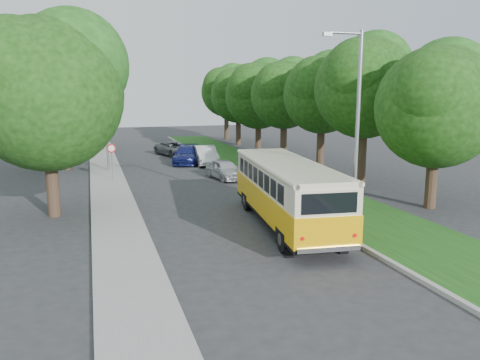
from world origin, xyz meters
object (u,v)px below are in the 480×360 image
object	(u,v)px
vintage_bus	(287,194)
car_grey	(174,149)
car_blue	(186,155)
lamppost_far	(104,114)
car_silver	(225,169)
car_white	(205,155)
lamppost_near	(355,126)

from	to	relation	value
vintage_bus	car_grey	world-z (taller)	vintage_bus
vintage_bus	car_blue	distance (m)	19.21
lamppost_far	vintage_bus	bearing A→B (deg)	-68.13
car_silver	car_white	xyz separation A→B (m)	(0.27, 6.51, 0.09)
car_white	car_grey	bearing A→B (deg)	108.09
car_white	lamppost_far	bearing A→B (deg)	-166.34
lamppost_near	car_blue	bearing A→B (deg)	97.23
car_silver	car_white	distance (m)	6.52
car_blue	car_grey	world-z (taller)	car_blue
vintage_bus	car_white	bearing A→B (deg)	93.87
lamppost_far	car_silver	xyz separation A→B (m)	(7.31, -5.30, -3.47)
lamppost_far	car_grey	bearing A→B (deg)	49.93
vintage_bus	lamppost_far	bearing A→B (deg)	118.36
car_blue	car_grey	size ratio (longest dim) A/B	1.06
vintage_bus	car_grey	bearing A→B (deg)	97.99
car_white	car_grey	xyz separation A→B (m)	(-1.46, 6.07, -0.10)
vintage_bus	car_silver	xyz separation A→B (m)	(0.55, 11.54, -0.78)
lamppost_near	car_blue	world-z (taller)	lamppost_near
vintage_bus	car_white	xyz separation A→B (m)	(0.83, 18.05, -0.70)
car_grey	lamppost_near	bearing A→B (deg)	-102.77
lamppost_far	car_silver	bearing A→B (deg)	-35.95
car_silver	car_grey	world-z (taller)	car_silver
lamppost_near	lamppost_far	world-z (taller)	lamppost_near
vintage_bus	car_blue	world-z (taller)	vintage_bus
vintage_bus	car_white	distance (m)	18.08
lamppost_far	car_blue	distance (m)	7.51
lamppost_far	car_blue	xyz separation A→B (m)	(6.26, 2.35, -3.42)
vintage_bus	car_blue	xyz separation A→B (m)	(-0.50, 19.19, -0.73)
lamppost_near	car_silver	world-z (taller)	lamppost_near
vintage_bus	car_grey	distance (m)	24.14
lamppost_far	car_silver	size ratio (longest dim) A/B	1.98
car_white	car_grey	world-z (taller)	car_white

